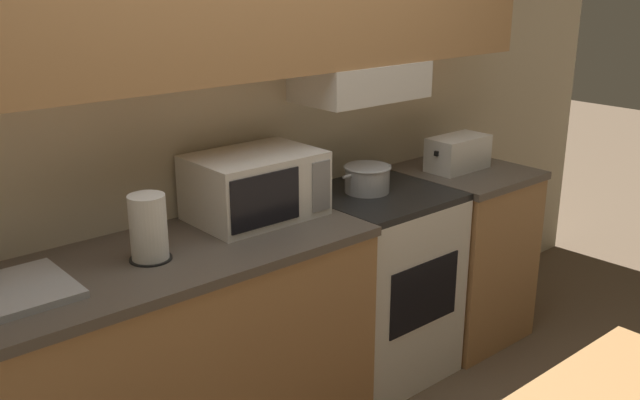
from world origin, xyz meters
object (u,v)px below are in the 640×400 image
object	(u,v)px
cooking_pot	(367,178)
toaster	(458,153)
paper_towel_roll	(148,228)
stove_range	(376,283)
microwave	(255,185)

from	to	relation	value
cooking_pot	toaster	world-z (taller)	toaster
cooking_pot	toaster	bearing A→B (deg)	-2.47
paper_towel_roll	cooking_pot	bearing A→B (deg)	3.55
toaster	paper_towel_roll	xyz separation A→B (m)	(-1.71, -0.04, 0.03)
stove_range	microwave	distance (m)	0.84
microwave	paper_towel_roll	world-z (taller)	microwave
stove_range	paper_towel_roll	distance (m)	1.28
microwave	toaster	world-z (taller)	microwave
microwave	paper_towel_roll	xyz separation A→B (m)	(-0.54, -0.12, -0.02)
cooking_pot	toaster	size ratio (longest dim) A/B	0.88
stove_range	microwave	world-z (taller)	microwave
stove_range	paper_towel_roll	xyz separation A→B (m)	(-1.15, -0.03, 0.56)
cooking_pot	paper_towel_roll	xyz separation A→B (m)	(-1.11, -0.07, 0.05)
microwave	toaster	distance (m)	1.18
microwave	cooking_pot	bearing A→B (deg)	-5.46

